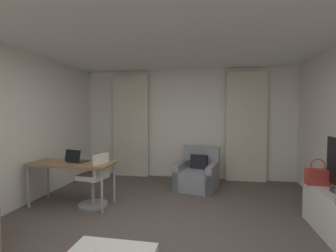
# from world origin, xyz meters

# --- Properties ---
(ground_plane) EXTENTS (12.00, 12.00, 0.00)m
(ground_plane) POSITION_xyz_m (0.00, 0.00, 0.00)
(ground_plane) COLOR #564C47
(wall_window) EXTENTS (5.12, 0.06, 2.60)m
(wall_window) POSITION_xyz_m (0.00, 3.03, 1.30)
(wall_window) COLOR silver
(wall_window) RESTS_ON ground
(ceiling) EXTENTS (5.12, 6.12, 0.06)m
(ceiling) POSITION_xyz_m (0.00, 0.00, 2.63)
(ceiling) COLOR white
(ceiling) RESTS_ON wall_left
(curtain_left_panel) EXTENTS (0.90, 0.06, 2.50)m
(curtain_left_panel) POSITION_xyz_m (-1.38, 2.90, 1.25)
(curtain_left_panel) COLOR beige
(curtain_left_panel) RESTS_ON ground
(curtain_right_panel) EXTENTS (0.90, 0.06, 2.50)m
(curtain_right_panel) POSITION_xyz_m (1.38, 2.90, 1.25)
(curtain_right_panel) COLOR beige
(curtain_right_panel) RESTS_ON ground
(armchair) EXTENTS (0.93, 0.99, 0.83)m
(armchair) POSITION_xyz_m (0.32, 2.19, 0.27)
(armchair) COLOR gray
(armchair) RESTS_ON ground
(desk) EXTENTS (1.39, 0.58, 0.73)m
(desk) POSITION_xyz_m (-1.71, 0.88, 0.66)
(desk) COLOR olive
(desk) RESTS_ON ground
(desk_chair) EXTENTS (0.48, 0.48, 0.88)m
(desk_chair) POSITION_xyz_m (-1.31, 0.90, 0.39)
(desk_chair) COLOR gray
(desk_chair) RESTS_ON ground
(laptop) EXTENTS (0.37, 0.32, 0.22)m
(laptop) POSITION_xyz_m (-1.65, 0.90, 0.77)
(laptop) COLOR #2D2D33
(laptop) RESTS_ON desk
(handbag_primary) EXTENTS (0.30, 0.14, 0.37)m
(handbag_primary) POSITION_xyz_m (2.06, 0.87, 0.67)
(handbag_primary) COLOR #B73833
(handbag_primary) RESTS_ON tv_console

